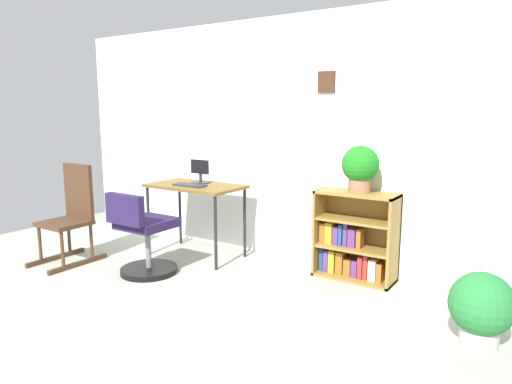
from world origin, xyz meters
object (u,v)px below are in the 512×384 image
object	(u,v)px
office_chair	(143,238)
rocking_chair	(71,214)
monitor	(200,173)
bookshelf_low	(354,240)
potted_plant_on_shelf	(360,167)
keyboard	(190,185)
potted_plant_floor	(482,307)
desk	(195,191)

from	to	relation	value
office_chair	rocking_chair	distance (m)	0.90
monitor	office_chair	xyz separation A→B (m)	(-0.00, -0.80, -0.51)
bookshelf_low	potted_plant_on_shelf	xyz separation A→B (m)	(0.05, -0.05, 0.66)
monitor	rocking_chair	xyz separation A→B (m)	(-0.89, -0.91, -0.37)
keyboard	office_chair	size ratio (longest dim) A/B	0.45
potted_plant_on_shelf	rocking_chair	bearing A→B (deg)	-157.51
rocking_chair	potted_plant_floor	xyz separation A→B (m)	(3.65, 0.36, -0.22)
bookshelf_low	keyboard	bearing A→B (deg)	-165.81
desk	rocking_chair	bearing A→B (deg)	-138.55
monitor	potted_plant_on_shelf	bearing A→B (deg)	4.92
office_chair	potted_plant_floor	xyz separation A→B (m)	(2.76, 0.25, -0.08)
potted_plant_on_shelf	potted_plant_floor	xyz separation A→B (m)	(1.10, -0.69, -0.75)
monitor	potted_plant_on_shelf	xyz separation A→B (m)	(1.66, 0.14, 0.16)
office_chair	monitor	bearing A→B (deg)	89.77
monitor	office_chair	bearing A→B (deg)	-90.23
monitor	bookshelf_low	xyz separation A→B (m)	(1.61, 0.19, -0.50)
bookshelf_low	office_chair	bearing A→B (deg)	-148.47
rocking_chair	potted_plant_on_shelf	xyz separation A→B (m)	(2.55, 1.05, 0.53)
desk	keyboard	distance (m)	0.13
monitor	potted_plant_on_shelf	world-z (taller)	potted_plant_on_shelf
desk	rocking_chair	xyz separation A→B (m)	(-0.91, -0.81, -0.20)
monitor	keyboard	world-z (taller)	monitor
desk	bookshelf_low	size ratio (longest dim) A/B	1.23
keyboard	bookshelf_low	distance (m)	1.67
rocking_chair	bookshelf_low	world-z (taller)	rocking_chair
monitor	potted_plant_floor	distance (m)	2.87
desk	potted_plant_floor	bearing A→B (deg)	-9.23
monitor	keyboard	xyz separation A→B (m)	(0.04, -0.21, -0.09)
office_chair	potted_plant_on_shelf	world-z (taller)	potted_plant_on_shelf
desk	potted_plant_floor	xyz separation A→B (m)	(2.73, -0.44, -0.41)
rocking_chair	potted_plant_on_shelf	size ratio (longest dim) A/B	2.37
office_chair	potted_plant_on_shelf	distance (m)	2.03
office_chair	potted_plant_floor	bearing A→B (deg)	5.17
rocking_chair	bookshelf_low	distance (m)	2.73
office_chair	potted_plant_on_shelf	xyz separation A→B (m)	(1.66, 0.94, 0.67)
desk	potted_plant_on_shelf	xyz separation A→B (m)	(1.64, 0.25, 0.33)
keyboard	rocking_chair	world-z (taller)	rocking_chair
potted_plant_on_shelf	desk	bearing A→B (deg)	-171.34
keyboard	rocking_chair	size ratio (longest dim) A/B	0.36
bookshelf_low	potted_plant_floor	world-z (taller)	bookshelf_low
potted_plant_floor	desk	bearing A→B (deg)	170.77
potted_plant_on_shelf	potted_plant_floor	world-z (taller)	potted_plant_on_shelf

